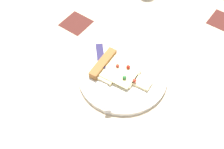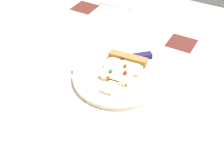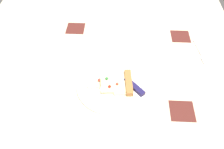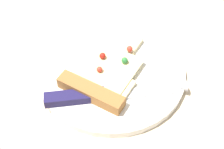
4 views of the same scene
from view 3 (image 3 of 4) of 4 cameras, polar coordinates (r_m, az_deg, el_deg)
ground_plane at (r=98.52cm, az=-2.03°, el=0.20°), size 125.69×125.69×3.00cm
plate at (r=91.34cm, az=-0.31°, el=-2.86°), size 26.70×26.70×1.42cm
pizza_slice at (r=90.25cm, az=1.31°, el=-2.22°), size 18.01×12.18×2.47cm
knife at (r=91.74cm, az=3.54°, el=-1.38°), size 17.82×19.06×2.45cm
fork at (r=112.34cm, az=21.18°, el=5.09°), size 4.06×15.40×0.80cm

